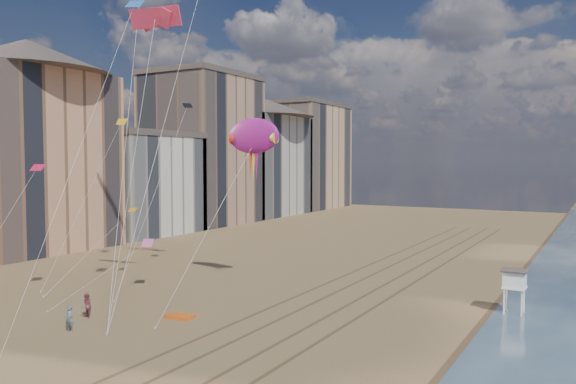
% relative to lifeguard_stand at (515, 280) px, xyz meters
% --- Properties ---
extents(wet_sand, '(260.00, 260.00, 0.00)m').
position_rel_lifeguard_stand_xyz_m(wet_sand, '(2.53, 7.54, -2.70)').
color(wet_sand, '#42301E').
rests_on(wet_sand, ground).
extents(tracks, '(7.68, 120.00, 0.01)m').
position_rel_lifeguard_stand_xyz_m(tracks, '(-13.92, -2.46, -2.69)').
color(tracks, brown).
rests_on(tracks, ground).
extents(buildings, '(34.72, 131.35, 29.00)m').
position_rel_lifeguard_stand_xyz_m(buildings, '(-62.21, 33.13, 10.85)').
color(buildings, '#C6B284').
rests_on(buildings, ground).
extents(lifeguard_stand, '(1.94, 1.94, 3.50)m').
position_rel_lifeguard_stand_xyz_m(lifeguard_stand, '(0.00, 0.00, 0.00)').
color(lifeguard_stand, white).
rests_on(lifeguard_stand, ground).
extents(grounded_kite, '(2.23, 1.59, 0.24)m').
position_rel_lifeguard_stand_xyz_m(grounded_kite, '(-22.15, -14.15, -2.58)').
color(grounded_kite, '#EE5B14').
rests_on(grounded_kite, ground).
extents(show_kite, '(5.03, 7.92, 19.86)m').
position_rel_lifeguard_stand_xyz_m(show_kite, '(-22.94, -2.57, 11.70)').
color(show_kite, '#97177B').
rests_on(show_kite, ground).
extents(kite_flyer_a, '(0.78, 0.62, 1.87)m').
position_rel_lifeguard_stand_xyz_m(kite_flyer_a, '(-26.60, -20.70, -1.77)').
color(kite_flyer_a, slate).
rests_on(kite_flyer_a, ground).
extents(kite_flyer_b, '(1.10, 0.96, 1.92)m').
position_rel_lifeguard_stand_xyz_m(kite_flyer_b, '(-28.32, -17.76, -1.74)').
color(kite_flyer_b, '#904953').
rests_on(kite_flyer_b, ground).
extents(small_kites, '(17.02, 15.23, 20.05)m').
position_rel_lifeguard_stand_xyz_m(small_kites, '(-32.41, -9.36, 11.72)').
color(small_kites, '#DC5599').
rests_on(small_kites, ground).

